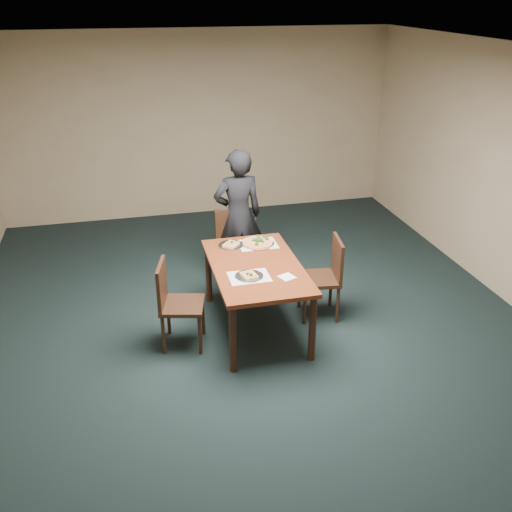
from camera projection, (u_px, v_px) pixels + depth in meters
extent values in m
plane|color=black|center=(262.00, 348.00, 5.78)|extent=(8.00, 8.00, 0.00)
plane|color=tan|center=(198.00, 126.00, 8.70)|extent=(6.00, 0.00, 6.00)
plane|color=white|center=(263.00, 58.00, 4.59)|extent=(8.00, 8.00, 0.00)
cube|color=#572311|center=(256.00, 267.00, 5.83)|extent=(0.90, 1.50, 0.04)
cylinder|color=black|center=(233.00, 339.00, 5.30)|extent=(0.07, 0.07, 0.70)
cylinder|color=black|center=(209.00, 274.00, 6.51)|extent=(0.07, 0.07, 0.70)
cylinder|color=black|center=(312.00, 329.00, 5.47)|extent=(0.07, 0.07, 0.70)
cylinder|color=black|center=(274.00, 267.00, 6.68)|extent=(0.07, 0.07, 0.70)
cube|color=black|center=(238.00, 250.00, 6.87)|extent=(0.49, 0.49, 0.04)
cylinder|color=black|center=(230.00, 276.00, 6.75)|extent=(0.04, 0.04, 0.43)
cylinder|color=black|center=(219.00, 264.00, 7.05)|extent=(0.04, 0.04, 0.43)
cylinder|color=black|center=(257.00, 270.00, 6.89)|extent=(0.04, 0.04, 0.43)
cylinder|color=black|center=(246.00, 259.00, 7.18)|extent=(0.04, 0.04, 0.43)
cube|color=black|center=(231.00, 226.00, 6.92)|extent=(0.42, 0.11, 0.44)
cube|color=black|center=(182.00, 305.00, 5.67)|extent=(0.51, 0.51, 0.04)
cylinder|color=black|center=(200.00, 335.00, 5.61)|extent=(0.04, 0.04, 0.43)
cylinder|color=black|center=(163.00, 335.00, 5.61)|extent=(0.04, 0.04, 0.43)
cylinder|color=black|center=(203.00, 316.00, 5.93)|extent=(0.04, 0.04, 0.43)
cylinder|color=black|center=(168.00, 316.00, 5.93)|extent=(0.04, 0.04, 0.43)
cube|color=black|center=(162.00, 284.00, 5.57)|extent=(0.13, 0.42, 0.44)
cube|color=black|center=(319.00, 279.00, 6.19)|extent=(0.48, 0.48, 0.04)
cylinder|color=black|center=(299.00, 290.00, 6.43)|extent=(0.04, 0.04, 0.43)
cylinder|color=black|center=(331.00, 289.00, 6.46)|extent=(0.04, 0.04, 0.43)
cylinder|color=black|center=(305.00, 307.00, 6.11)|extent=(0.04, 0.04, 0.43)
cylinder|color=black|center=(338.00, 305.00, 6.14)|extent=(0.04, 0.04, 0.43)
cube|color=black|center=(338.00, 258.00, 6.10)|extent=(0.10, 0.42, 0.44)
imported|color=black|center=(238.00, 215.00, 6.89)|extent=(0.62, 0.43, 1.64)
cube|color=white|center=(258.00, 244.00, 6.28)|extent=(0.42, 0.32, 0.00)
cube|color=white|center=(249.00, 277.00, 5.58)|extent=(0.40, 0.30, 0.00)
cylinder|color=silver|center=(258.00, 244.00, 6.28)|extent=(0.37, 0.37, 0.01)
cylinder|color=#DE9155|center=(258.00, 242.00, 6.27)|extent=(0.33, 0.33, 0.02)
cylinder|color=#D6B96F|center=(258.00, 241.00, 6.27)|extent=(0.29, 0.29, 0.01)
sphere|color=#1B3E13|center=(259.00, 238.00, 6.31)|extent=(0.03, 0.03, 0.03)
sphere|color=#1B3E13|center=(258.00, 239.00, 6.28)|extent=(0.04, 0.04, 0.04)
sphere|color=#1B3E13|center=(255.00, 239.00, 6.27)|extent=(0.03, 0.03, 0.03)
sphere|color=#1B3E13|center=(264.00, 236.00, 6.34)|extent=(0.04, 0.04, 0.04)
sphere|color=#1B3E13|center=(263.00, 241.00, 6.23)|extent=(0.03, 0.03, 0.03)
sphere|color=#1B3E13|center=(260.00, 240.00, 6.24)|extent=(0.04, 0.04, 0.04)
sphere|color=#1B3E13|center=(261.00, 240.00, 6.27)|extent=(0.03, 0.03, 0.03)
sphere|color=#1B3E13|center=(255.00, 240.00, 6.25)|extent=(0.03, 0.03, 0.03)
sphere|color=#1B3E13|center=(258.00, 236.00, 6.37)|extent=(0.03, 0.03, 0.03)
sphere|color=#1B3E13|center=(257.00, 244.00, 6.16)|extent=(0.04, 0.04, 0.04)
sphere|color=#1B3E13|center=(267.00, 239.00, 6.29)|extent=(0.04, 0.04, 0.04)
sphere|color=#1B3E13|center=(258.00, 241.00, 6.24)|extent=(0.04, 0.04, 0.04)
sphere|color=#1B3E13|center=(255.00, 240.00, 6.26)|extent=(0.04, 0.04, 0.04)
sphere|color=#1B3E13|center=(259.00, 237.00, 6.32)|extent=(0.04, 0.04, 0.04)
sphere|color=#1B3E13|center=(253.00, 240.00, 6.26)|extent=(0.03, 0.03, 0.03)
cylinder|color=silver|center=(249.00, 276.00, 5.58)|extent=(0.28, 0.28, 0.01)
cube|color=#DE9155|center=(249.00, 275.00, 5.57)|extent=(0.16, 0.19, 0.02)
cube|color=#D6B96F|center=(249.00, 274.00, 5.56)|extent=(0.13, 0.16, 0.01)
sphere|color=#1B3E13|center=(248.00, 273.00, 5.55)|extent=(0.03, 0.03, 0.03)
sphere|color=#1B3E13|center=(251.00, 275.00, 5.53)|extent=(0.03, 0.03, 0.03)
cylinder|color=silver|center=(231.00, 245.00, 6.25)|extent=(0.28, 0.28, 0.01)
cube|color=#DE9155|center=(231.00, 244.00, 6.24)|extent=(0.21, 0.21, 0.02)
cube|color=#D6B96F|center=(231.00, 243.00, 6.24)|extent=(0.17, 0.17, 0.01)
sphere|color=#1B3E13|center=(232.00, 242.00, 6.24)|extent=(0.03, 0.03, 0.03)
sphere|color=#1B3E13|center=(232.00, 242.00, 6.23)|extent=(0.03, 0.03, 0.03)
cube|color=white|center=(287.00, 277.00, 5.57)|extent=(0.18, 0.18, 0.01)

